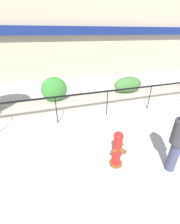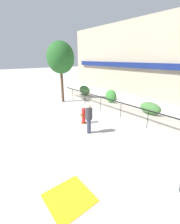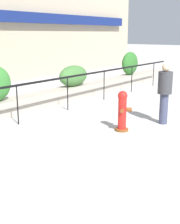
{
  "view_description": "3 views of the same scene",
  "coord_description": "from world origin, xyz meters",
  "px_view_note": "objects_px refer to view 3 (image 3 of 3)",
  "views": [
    {
      "loc": [
        -2.47,
        -0.43,
        3.25
      ],
      "look_at": [
        -1.07,
        3.95,
        0.8
      ],
      "focal_mm": 24.0,
      "sensor_mm": 36.0,
      "label": 1
    },
    {
      "loc": [
        6.56,
        -3.16,
        4.11
      ],
      "look_at": [
        -0.39,
        2.38,
        0.89
      ],
      "focal_mm": 24.0,
      "sensor_mm": 36.0,
      "label": 2
    },
    {
      "loc": [
        -7.72,
        -1.92,
        2.53
      ],
      "look_at": [
        -1.24,
        3.01,
        0.47
      ],
      "focal_mm": 50.0,
      "sensor_mm": 36.0,
      "label": 3
    }
  ],
  "objects_px": {
    "hedge_bush_3": "(130,63)",
    "fire_hydrant": "(122,111)",
    "hedge_bush_2": "(73,76)",
    "pedestrian": "(165,90)"
  },
  "relations": [
    {
      "from": "fire_hydrant",
      "to": "pedestrian",
      "type": "relative_size",
      "value": 0.62
    },
    {
      "from": "hedge_bush_3",
      "to": "fire_hydrant",
      "type": "distance_m",
      "value": 7.85
    },
    {
      "from": "hedge_bush_3",
      "to": "pedestrian",
      "type": "bearing_deg",
      "value": -141.91
    },
    {
      "from": "pedestrian",
      "to": "hedge_bush_2",
      "type": "bearing_deg",
      "value": 74.85
    },
    {
      "from": "hedge_bush_3",
      "to": "pedestrian",
      "type": "distance_m",
      "value": 7.07
    },
    {
      "from": "hedge_bush_2",
      "to": "pedestrian",
      "type": "xyz_separation_m",
      "value": [
        -1.18,
        -4.36,
        0.08
      ]
    },
    {
      "from": "hedge_bush_2",
      "to": "fire_hydrant",
      "type": "distance_m",
      "value": 4.54
    },
    {
      "from": "hedge_bush_3",
      "to": "hedge_bush_2",
      "type": "bearing_deg",
      "value": 180.0
    },
    {
      "from": "hedge_bush_2",
      "to": "fire_hydrant",
      "type": "xyz_separation_m",
      "value": [
        -2.48,
        -3.78,
        -0.36
      ]
    },
    {
      "from": "pedestrian",
      "to": "fire_hydrant",
      "type": "bearing_deg",
      "value": 155.94
    }
  ]
}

